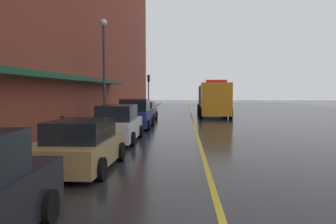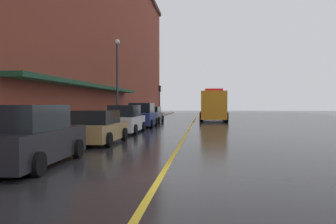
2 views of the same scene
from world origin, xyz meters
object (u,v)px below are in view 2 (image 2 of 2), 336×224
Objects in this scene: parked_car_4 at (152,115)px; parked_car_3 at (142,116)px; parked_car_2 at (125,120)px; parking_meter_1 at (111,115)px; street_lamp_left at (117,72)px; parked_car_0 at (31,138)px; traffic_light_near at (160,95)px; parked_car_1 at (98,128)px; parking_meter_0 at (85,118)px; utility_truck at (213,106)px.

parked_car_3 is at bearing -178.77° from parked_car_4.
parked_car_2 is at bearing -179.54° from parked_car_4.
parked_car_4 is at bearing 0.55° from parked_car_2.
street_lamp_left is (-0.60, 4.06, 3.34)m from parking_meter_1.
parked_car_0 is 1.14× the size of traffic_light_near.
parked_car_3 reaches higher than parked_car_0.
parked_car_0 reaches higher than parked_car_1.
parked_car_2 is 1.03× the size of traffic_light_near.
parked_car_1 is at bearing -3.33° from parked_car_0.
parked_car_2 is at bearing -87.05° from traffic_light_near.
parking_meter_0 is at bearing 7.34° from parked_car_0.
parked_car_1 is 3.18× the size of parking_meter_0.
parked_car_0 is at bearing 179.29° from parked_car_3.
parked_car_4 is at bearing 84.77° from parking_meter_0.
street_lamp_left is (-8.03, -10.30, 2.80)m from utility_truck.
utility_truck is at bearing -52.01° from parked_car_4.
parking_meter_0 is (-7.43, -19.62, -0.54)m from utility_truck.
parking_meter_0 is 0.31× the size of traffic_light_near.
parked_car_0 is 3.67× the size of parking_meter_0.
parking_meter_1 is at bearing 171.79° from parked_car_4.
street_lamp_left is at bearing 98.40° from parking_meter_1.
parked_car_4 is at bearing -51.14° from utility_truck.
parked_car_1 is 17.23m from parked_car_4.
utility_truck is at bearing 69.24° from parking_meter_0.
parked_car_4 is (-0.12, 11.58, -0.08)m from parked_car_2.
parked_car_2 is at bearing 1.34° from parked_car_1.
parked_car_3 is 1.04× the size of traffic_light_near.
traffic_light_near is at bearing 3.69° from parked_car_3.
street_lamp_left is 1.61× the size of traffic_light_near.
traffic_light_near reaches higher than utility_truck.
parked_car_4 is at bearing 1.79° from parked_car_1.
traffic_light_near is (-1.42, 27.52, 2.33)m from parked_car_2.
parking_meter_0 is at bearing 33.14° from parked_car_1.
parked_car_1 is at bearing -58.26° from parking_meter_0.
parked_car_3 is 3.35× the size of parking_meter_0.
street_lamp_left is at bearing 4.51° from parked_car_0.
utility_truck reaches higher than parking_meter_1.
parked_car_0 is 13.55m from parking_meter_1.
parked_car_4 is at bearing 1.28° from parked_car_3.
traffic_light_near is (-1.25, 39.02, 2.30)m from parked_car_0.
utility_truck is 6.69× the size of parking_meter_0.
parked_car_1 is at bearing -179.76° from parked_car_4.
parked_car_1 is at bearing -79.94° from street_lamp_left.
parking_meter_0 is (-1.48, -3.26, 0.24)m from parked_car_2.
traffic_light_near reaches higher than parking_meter_0.
parked_car_1 is at bearing -79.07° from parking_meter_1.
parking_meter_1 is (-1.31, 13.49, 0.21)m from parked_car_0.
parked_car_1 is (0.17, 5.85, -0.12)m from parked_car_0.
street_lamp_left is at bearing 93.68° from parking_meter_0.
parked_car_2 reaches higher than parked_car_1.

